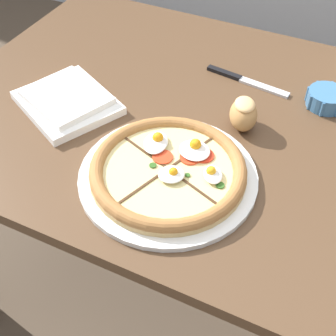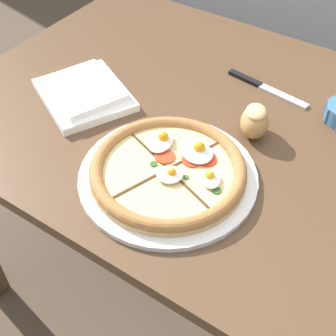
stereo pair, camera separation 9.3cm
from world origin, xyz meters
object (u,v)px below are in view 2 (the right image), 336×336
dining_table (233,159)px  pizza (169,171)px  knife_main (266,88)px  bread_piece_near (255,120)px  napkin_folded (84,93)px

dining_table → pizza: pizza is taller
dining_table → knife_main: 0.20m
pizza → knife_main: 0.39m
pizza → bread_piece_near: bearing=69.9°
napkin_folded → knife_main: (0.35, 0.28, -0.01)m
pizza → bread_piece_near: 0.24m
dining_table → pizza: bearing=-101.0°
dining_table → bread_piece_near: 0.14m
dining_table → knife_main: knife_main is taller
bread_piece_near → napkin_folded: bearing=-164.6°
napkin_folded → bread_piece_near: 0.42m
napkin_folded → dining_table: bearing=16.5°
dining_table → knife_main: (-0.01, 0.17, 0.10)m
bread_piece_near → knife_main: bread_piece_near is taller
knife_main → bread_piece_near: bearing=-66.1°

